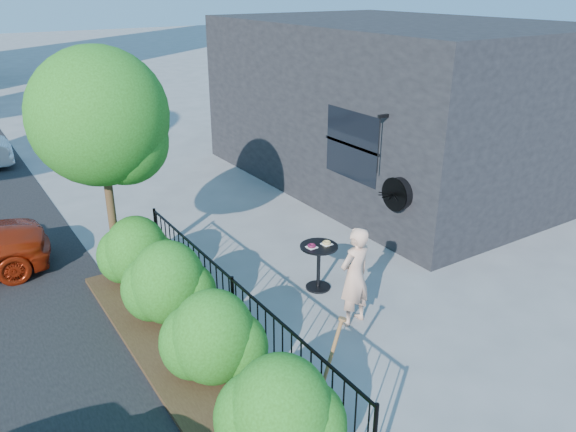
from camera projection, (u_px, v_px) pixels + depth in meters
ground at (319, 313)px, 8.89m from camera, size 120.00×120.00×0.00m
shop_building at (392, 102)px, 14.36m from camera, size 6.22×9.00×4.00m
fence at (233, 310)px, 7.92m from camera, size 0.05×6.05×1.10m
planting_bed at (190, 357)px, 7.77m from camera, size 1.30×6.00×0.08m
shrubs at (190, 311)px, 7.64m from camera, size 1.10×5.60×1.24m
patio_tree at (105, 125)px, 8.84m from camera, size 2.20×2.20×3.94m
cafe_table at (319, 259)px, 9.41m from camera, size 0.64×0.64×0.86m
woman at (355, 276)px, 8.36m from camera, size 0.62×0.45×1.58m
shovel at (326, 375)px, 6.59m from camera, size 0.45×0.17×1.33m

